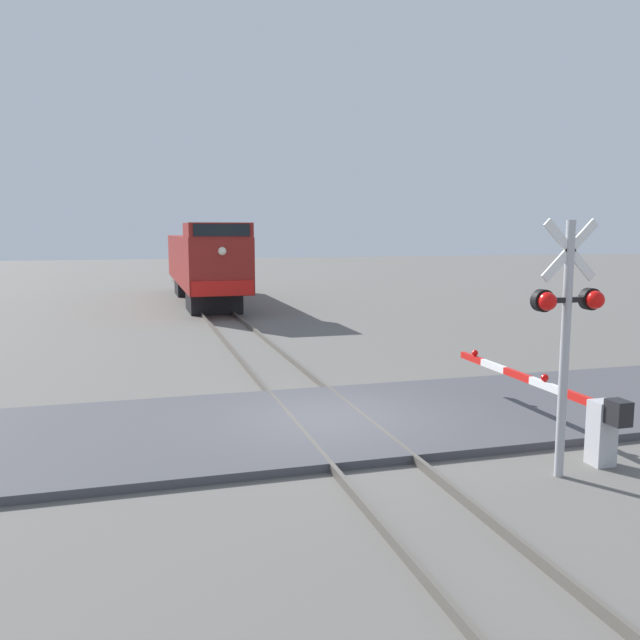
# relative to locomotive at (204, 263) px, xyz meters

# --- Properties ---
(ground_plane) EXTENTS (160.00, 160.00, 0.00)m
(ground_plane) POSITION_rel_locomotive_xyz_m (0.00, -23.30, -2.14)
(ground_plane) COLOR #605E59
(rail_track_left) EXTENTS (0.08, 80.00, 0.15)m
(rail_track_left) POSITION_rel_locomotive_xyz_m (-0.72, -23.30, -2.07)
(rail_track_left) COLOR #59544C
(rail_track_left) RESTS_ON ground_plane
(rail_track_right) EXTENTS (0.08, 80.00, 0.15)m
(rail_track_right) POSITION_rel_locomotive_xyz_m (0.72, -23.30, -2.07)
(rail_track_right) COLOR #59544C
(rail_track_right) RESTS_ON ground_plane
(road_surface) EXTENTS (36.00, 5.02, 0.15)m
(road_surface) POSITION_rel_locomotive_xyz_m (0.00, -23.30, -2.07)
(road_surface) COLOR #47474C
(road_surface) RESTS_ON ground_plane
(locomotive) EXTENTS (2.79, 15.89, 4.17)m
(locomotive) POSITION_rel_locomotive_xyz_m (0.00, 0.00, 0.00)
(locomotive) COLOR black
(locomotive) RESTS_ON ground_plane
(crossing_signal) EXTENTS (1.18, 0.33, 4.01)m
(crossing_signal) POSITION_rel_locomotive_xyz_m (2.66, -26.95, 0.35)
(crossing_signal) COLOR #ADADB2
(crossing_signal) RESTS_ON ground_plane
(crossing_gate) EXTENTS (0.36, 5.29, 1.18)m
(crossing_gate) POSITION_rel_locomotive_xyz_m (3.64, -26.03, -1.41)
(crossing_gate) COLOR silver
(crossing_gate) RESTS_ON ground_plane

